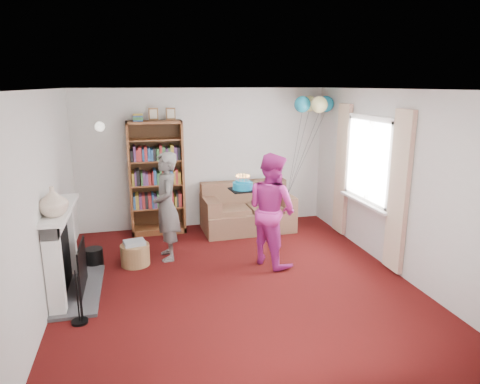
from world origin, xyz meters
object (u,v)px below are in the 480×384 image
object	(u,v)px
bookcase	(156,179)
person_magenta	(272,209)
sofa	(247,212)
birthday_cake	(243,186)
person_striped	(166,207)

from	to	relation	value
bookcase	person_magenta	xyz separation A→B (m)	(1.53, -1.80, -0.14)
sofa	person_magenta	xyz separation A→B (m)	(-0.04, -1.56, 0.50)
bookcase	person_magenta	size ratio (longest dim) A/B	1.33
bookcase	person_magenta	distance (m)	2.36
sofa	birthday_cake	size ratio (longest dim) A/B	4.54
sofa	person_striped	distance (m)	1.88
bookcase	person_magenta	world-z (taller)	bookcase
bookcase	birthday_cake	bearing A→B (deg)	-54.41
person_magenta	sofa	bearing A→B (deg)	-27.92
bookcase	birthday_cake	xyz separation A→B (m)	(1.15, -1.60, 0.18)
person_striped	birthday_cake	world-z (taller)	person_striped
sofa	birthday_cake	xyz separation A→B (m)	(-0.42, -1.37, 0.82)
sofa	person_striped	bearing A→B (deg)	-147.41
sofa	person_magenta	size ratio (longest dim) A/B	0.97
sofa	person_magenta	distance (m)	1.64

